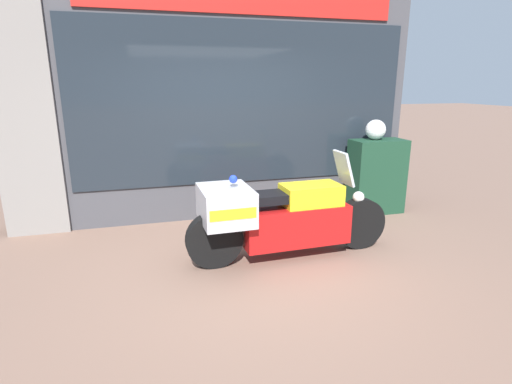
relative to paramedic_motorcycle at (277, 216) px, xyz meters
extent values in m
plane|color=#7A5B4C|center=(-0.29, -0.17, -0.53)|extent=(60.00, 60.00, 0.00)
cube|color=#424247|center=(-0.29, 1.83, 1.11)|extent=(5.89, 0.40, 3.27)
cube|color=gray|center=(-2.85, 1.86, 1.11)|extent=(0.77, 0.55, 3.27)
cube|color=#1E262D|center=(0.06, 1.62, 1.16)|extent=(4.89, 0.02, 2.27)
cube|color=red|center=(0.06, 1.61, 2.52)|extent=(4.40, 0.03, 0.32)
cube|color=slate|center=(0.02, 1.84, -0.25)|extent=(4.67, 0.30, 0.55)
cube|color=silver|center=(0.02, 1.98, 0.70)|extent=(4.67, 0.02, 1.39)
cube|color=beige|center=(0.02, 1.84, 1.39)|extent=(4.67, 0.30, 0.02)
cube|color=maroon|center=(-1.44, 1.84, 1.43)|extent=(0.18, 0.04, 0.06)
cube|color=black|center=(0.02, 1.84, 1.43)|extent=(0.18, 0.04, 0.06)
cube|color=#B7B2A8|center=(1.48, 1.84, 1.43)|extent=(0.18, 0.04, 0.06)
cube|color=#2D8E42|center=(-1.07, 1.77, 0.16)|extent=(0.19, 0.03, 0.27)
cube|color=yellow|center=(1.11, 1.77, 0.16)|extent=(0.19, 0.02, 0.27)
cylinder|color=black|center=(1.09, 0.03, -0.21)|extent=(0.63, 0.16, 0.63)
cylinder|color=black|center=(-0.73, -0.02, -0.21)|extent=(0.63, 0.16, 0.63)
cube|color=#B71414|center=(0.22, 0.01, -0.13)|extent=(1.25, 0.47, 0.45)
cube|color=yellow|center=(0.41, 0.01, 0.20)|extent=(0.69, 0.41, 0.27)
cube|color=black|center=(-0.06, 0.00, 0.22)|extent=(0.73, 0.35, 0.10)
cube|color=#B7B7BC|center=(-0.60, -0.02, 0.18)|extent=(0.56, 0.70, 0.38)
cube|color=yellow|center=(-0.60, -0.02, 0.18)|extent=(0.50, 0.71, 0.11)
cube|color=#B2BCC6|center=(0.82, 0.02, 0.50)|extent=(0.16, 0.31, 0.40)
sphere|color=white|center=(1.04, 0.03, 0.13)|extent=(0.14, 0.14, 0.14)
sphere|color=blue|center=(-0.51, -0.01, 0.46)|extent=(0.09, 0.09, 0.09)
cube|color=#193D28|center=(2.06, 1.25, 0.05)|extent=(0.83, 0.44, 1.15)
sphere|color=white|center=(2.00, 1.29, 0.77)|extent=(0.30, 0.30, 0.30)
camera|label=1|loc=(-1.40, -4.08, 1.46)|focal=28.00mm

